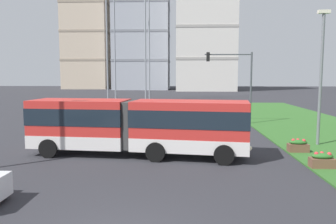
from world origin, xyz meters
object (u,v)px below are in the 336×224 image
object	(u,v)px
flower_planter_2	(322,160)
apartment_tower_centre	(206,16)
flower_planter_3	(298,146)
apartment_tower_westcentre	(142,7)
car_maroon_sedan	(88,120)
streetlight_median	(321,72)
articulated_bus	(138,125)
apartment_tower_west	(89,21)
traffic_light_far_right	(236,75)

from	to	relation	value
flower_planter_2	apartment_tower_centre	xyz separation A→B (m)	(0.13, 83.57, 21.19)
flower_planter_3	apartment_tower_westcentre	world-z (taller)	apartment_tower_westcentre
flower_planter_2	apartment_tower_westcentre	distance (m)	97.12
car_maroon_sedan	apartment_tower_westcentre	world-z (taller)	apartment_tower_westcentre
flower_planter_2	streetlight_median	size ratio (longest dim) A/B	0.13
articulated_bus	flower_planter_2	xyz separation A→B (m)	(8.90, -2.32, -1.23)
apartment_tower_west	articulated_bus	bearing A→B (deg)	-72.98
flower_planter_3	apartment_tower_centre	xyz separation A→B (m)	(0.13, 80.35, 21.19)
flower_planter_3	traffic_light_far_right	xyz separation A→B (m)	(-1.73, 11.31, 3.96)
car_maroon_sedan	apartment_tower_centre	xyz separation A→B (m)	(14.35, 72.34, 20.86)
traffic_light_far_right	apartment_tower_westcentre	world-z (taller)	apartment_tower_westcentre
car_maroon_sedan	apartment_tower_centre	size ratio (longest dim) A/B	0.11
flower_planter_2	apartment_tower_westcentre	size ratio (longest dim) A/B	0.02
streetlight_median	apartment_tower_westcentre	world-z (taller)	apartment_tower_westcentre
articulated_bus	apartment_tower_centre	bearing A→B (deg)	83.65
flower_planter_3	apartment_tower_west	world-z (taller)	apartment_tower_west
flower_planter_2	flower_planter_3	bearing A→B (deg)	90.00
flower_planter_2	apartment_tower_west	size ratio (longest dim) A/B	0.02
streetlight_median	apartment_tower_westcentre	xyz separation A→B (m)	(-21.20, 86.46, 21.28)
apartment_tower_west	apartment_tower_centre	world-z (taller)	apartment_tower_west
car_maroon_sedan	traffic_light_far_right	distance (m)	13.41
car_maroon_sedan	flower_planter_3	xyz separation A→B (m)	(14.21, -8.02, -0.33)
car_maroon_sedan	apartment_tower_centre	bearing A→B (deg)	78.78
apartment_tower_centre	apartment_tower_west	bearing A→B (deg)	159.44
apartment_tower_centre	articulated_bus	bearing A→B (deg)	-96.35
flower_planter_3	traffic_light_far_right	size ratio (longest dim) A/B	0.17
streetlight_median	apartment_tower_centre	xyz separation A→B (m)	(-1.77, 78.30, 17.07)
apartment_tower_centre	flower_planter_3	bearing A→B (deg)	-90.10
flower_planter_3	streetlight_median	world-z (taller)	streetlight_median
articulated_bus	car_maroon_sedan	bearing A→B (deg)	120.78
streetlight_median	apartment_tower_westcentre	size ratio (longest dim) A/B	0.16
apartment_tower_west	apartment_tower_westcentre	distance (m)	20.13
flower_planter_2	apartment_tower_west	distance (m)	107.43
apartment_tower_centre	apartment_tower_westcentre	bearing A→B (deg)	157.21
apartment_tower_westcentre	car_maroon_sedan	bearing A→B (deg)	-86.39
streetlight_median	flower_planter_3	bearing A→B (deg)	-132.72
articulated_bus	streetlight_median	world-z (taller)	streetlight_median
traffic_light_far_right	car_maroon_sedan	bearing A→B (deg)	-165.22
car_maroon_sedan	flower_planter_3	world-z (taller)	car_maroon_sedan
articulated_bus	car_maroon_sedan	distance (m)	10.42
traffic_light_far_right	apartment_tower_west	xyz separation A→B (m)	(-36.44, 83.41, 18.20)
flower_planter_3	streetlight_median	size ratio (longest dim) A/B	0.13
flower_planter_3	streetlight_median	bearing A→B (deg)	47.28
articulated_bus	flower_planter_2	distance (m)	9.28
flower_planter_3	streetlight_median	xyz separation A→B (m)	(1.90, 2.06, 4.11)
flower_planter_3	traffic_light_far_right	distance (m)	12.11
streetlight_median	apartment_tower_west	size ratio (longest dim) A/B	0.18
traffic_light_far_right	apartment_tower_westcentre	xyz separation A→B (m)	(-17.57, 77.21, 21.43)
apartment_tower_westcentre	flower_planter_2	bearing A→B (deg)	-78.12
flower_planter_3	apartment_tower_west	size ratio (longest dim) A/B	0.02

